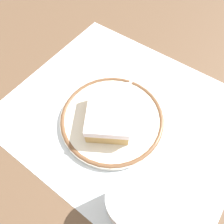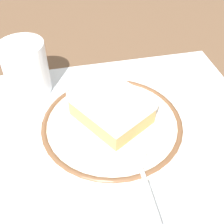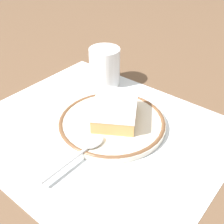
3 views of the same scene
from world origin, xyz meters
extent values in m
plane|color=brown|center=(0.00, 0.00, 0.00)|extent=(2.40, 2.40, 0.00)
cube|color=silver|center=(0.00, 0.00, 0.00)|extent=(0.45, 0.38, 0.00)
cylinder|color=silver|center=(0.01, 0.03, 0.01)|extent=(0.20, 0.20, 0.01)
torus|color=brown|center=(0.01, 0.03, 0.01)|extent=(0.20, 0.20, 0.01)
cube|color=tan|center=(0.01, 0.04, 0.02)|extent=(0.11, 0.12, 0.03)
cube|color=white|center=(0.01, 0.04, 0.04)|extent=(0.12, 0.12, 0.01)
ellipsoid|color=silver|center=(0.03, -0.04, 0.02)|extent=(0.02, 0.04, 0.01)
cylinder|color=silver|center=(0.03, -0.11, 0.01)|extent=(0.01, 0.09, 0.01)
cylinder|color=white|center=(-0.10, 0.14, 0.04)|extent=(0.07, 0.07, 0.08)
cylinder|color=#B7722D|center=(-0.10, 0.14, 0.02)|extent=(0.06, 0.06, 0.04)
camera|label=1|loc=(-0.11, 0.19, 0.36)|focal=33.80mm
camera|label=2|loc=(-0.05, -0.25, 0.30)|focal=45.88mm
camera|label=3|loc=(0.27, -0.30, 0.33)|focal=45.62mm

